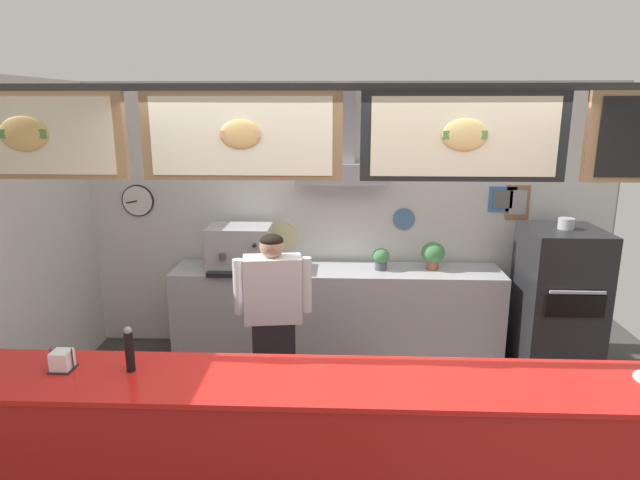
# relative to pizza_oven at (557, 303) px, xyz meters

# --- Properties ---
(back_wall_assembly) EXTENTS (5.35, 2.59, 2.71)m
(back_wall_assembly) POSITION_rel_pizza_oven_xyz_m (-1.96, 0.47, 0.74)
(back_wall_assembly) COLOR gray
(back_wall_assembly) RESTS_ON ground_plane
(service_counter) EXTENTS (4.65, 0.59, 1.02)m
(service_counter) POSITION_rel_pizza_oven_xyz_m (-1.95, -2.11, -0.20)
(service_counter) COLOR red
(service_counter) RESTS_ON ground_plane
(back_prep_counter) EXTENTS (3.20, 0.57, 0.93)m
(back_prep_counter) POSITION_rel_pizza_oven_xyz_m (-2.05, 0.24, -0.25)
(back_prep_counter) COLOR #B7BABF
(back_prep_counter) RESTS_ON ground_plane
(pizza_oven) EXTENTS (0.67, 0.76, 1.51)m
(pizza_oven) POSITION_rel_pizza_oven_xyz_m (0.00, 0.00, 0.00)
(pizza_oven) COLOR #232326
(pizza_oven) RESTS_ON ground_plane
(shop_worker) EXTENTS (0.59, 0.28, 1.55)m
(shop_worker) POSITION_rel_pizza_oven_xyz_m (-2.53, -0.89, 0.12)
(shop_worker) COLOR #232328
(shop_worker) RESTS_ON ground_plane
(espresso_machine) EXTENTS (0.60, 0.51, 0.43)m
(espresso_machine) POSITION_rel_pizza_oven_xyz_m (-2.99, 0.22, 0.44)
(espresso_machine) COLOR #B7BABF
(espresso_machine) RESTS_ON back_prep_counter
(potted_thyme) EXTENTS (0.17, 0.17, 0.21)m
(potted_thyme) POSITION_rel_pizza_oven_xyz_m (-1.62, 0.24, 0.35)
(potted_thyme) COLOR #4C4C51
(potted_thyme) RESTS_ON back_prep_counter
(potted_oregano) EXTENTS (0.22, 0.22, 0.27)m
(potted_oregano) POSITION_rel_pizza_oven_xyz_m (-1.12, 0.28, 0.38)
(potted_oregano) COLOR #9E563D
(potted_oregano) RESTS_ON back_prep_counter
(pepper_grinder) EXTENTS (0.05, 0.05, 0.27)m
(pepper_grinder) POSITION_rel_pizza_oven_xyz_m (-3.19, -2.06, 0.45)
(pepper_grinder) COLOR black
(pepper_grinder) RESTS_ON service_counter
(napkin_holder) EXTENTS (0.13, 0.12, 0.13)m
(napkin_holder) POSITION_rel_pizza_oven_xyz_m (-3.58, -2.07, 0.37)
(napkin_holder) COLOR #262628
(napkin_holder) RESTS_ON service_counter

